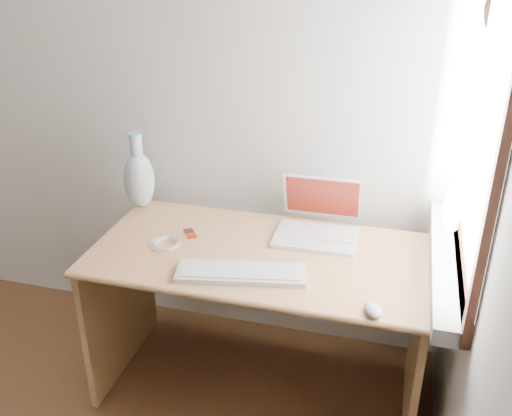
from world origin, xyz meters
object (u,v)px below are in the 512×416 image
(external_keyboard, at_px, (241,273))
(vase, at_px, (139,178))
(laptop, at_px, (318,223))
(desk, at_px, (263,283))

(external_keyboard, distance_m, vase, 0.78)
(laptop, xyz_separation_m, vase, (-0.84, 0.05, 0.09))
(laptop, height_order, external_keyboard, laptop)
(desk, distance_m, vase, 0.75)
(desk, relative_size, laptop, 3.89)
(laptop, relative_size, vase, 0.96)
(external_keyboard, relative_size, vase, 1.40)
(laptop, distance_m, vase, 0.85)
(vase, bearing_deg, laptop, -3.64)
(external_keyboard, bearing_deg, desk, 74.45)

